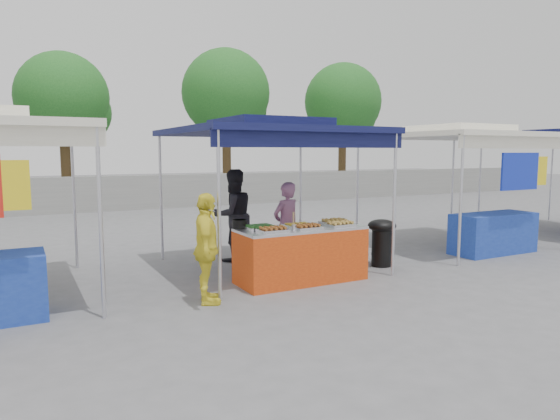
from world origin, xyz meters
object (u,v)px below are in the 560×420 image
vendor_woman (286,226)px  helper_man (233,215)px  vendor_table (301,254)px  customer_person (207,249)px  cooking_pot (240,224)px  wok_burner (382,238)px

vendor_woman → helper_man: size_ratio=0.88×
vendor_table → customer_person: (-1.69, -0.41, 0.32)m
vendor_table → cooking_pot: cooking_pot is taller
helper_man → customer_person: 2.65m
customer_person → vendor_woman: bearing=-36.7°
vendor_table → vendor_woman: vendor_woman is taller
wok_burner → vendor_woman: size_ratio=0.56×
cooking_pot → helper_man: 1.60m
wok_burner → cooking_pot: bearing=-172.5°
customer_person → helper_man: bearing=-10.8°
vendor_table → cooking_pot: 1.07m
vendor_table → customer_person: bearing=-166.3°
wok_burner → helper_man: (-2.14, 1.64, 0.35)m
cooking_pot → customer_person: 1.14m
vendor_woman → helper_man: helper_man is taller
helper_man → vendor_woman: bearing=112.6°
helper_man → cooking_pot: bearing=64.2°
wok_burner → customer_person: customer_person is taller
cooking_pot → wok_burner: (2.66, -0.13, -0.42)m
cooking_pot → helper_man: (0.52, 1.51, -0.07)m
vendor_table → wok_burner: bearing=7.5°
wok_burner → helper_man: size_ratio=0.50×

